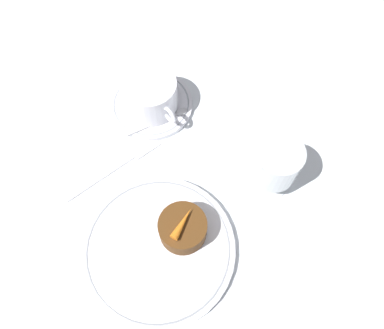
{
  "coord_description": "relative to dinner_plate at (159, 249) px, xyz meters",
  "views": [
    {
      "loc": [
        0.17,
        -0.09,
        0.59
      ],
      "look_at": [
        -0.04,
        0.08,
        0.04
      ],
      "focal_mm": 35.0,
      "sensor_mm": 36.0,
      "label": 1
    }
  ],
  "objects": [
    {
      "name": "ground_plane",
      "position": [
        -0.03,
        0.05,
        -0.01
      ],
      "size": [
        3.0,
        3.0,
        0.0
      ],
      "primitive_type": "plane",
      "color": "white"
    },
    {
      "name": "dinner_plate",
      "position": [
        0.0,
        0.0,
        0.0
      ],
      "size": [
        0.24,
        0.24,
        0.01
      ],
      "color": "white",
      "rests_on": "ground_plane"
    },
    {
      "name": "saucer",
      "position": [
        -0.23,
        0.15,
        -0.0
      ],
      "size": [
        0.16,
        0.16,
        0.01
      ],
      "color": "white",
      "rests_on": "ground_plane"
    },
    {
      "name": "coffee_cup",
      "position": [
        -0.23,
        0.15,
        0.04
      ],
      "size": [
        0.13,
        0.1,
        0.06
      ],
      "color": "white",
      "rests_on": "saucer"
    },
    {
      "name": "spoon",
      "position": [
        -0.19,
        0.15,
        0.0
      ],
      "size": [
        0.03,
        0.12,
        0.0
      ],
      "color": "silver",
      "rests_on": "saucer"
    },
    {
      "name": "wine_glass",
      "position": [
        0.02,
        0.22,
        0.06
      ],
      "size": [
        0.08,
        0.08,
        0.11
      ],
      "color": "silver",
      "rests_on": "ground_plane"
    },
    {
      "name": "fork",
      "position": [
        -0.16,
        0.04,
        -0.01
      ],
      "size": [
        0.02,
        0.19,
        0.01
      ],
      "color": "silver",
      "rests_on": "ground_plane"
    },
    {
      "name": "dessert_cake",
      "position": [
        0.0,
        0.04,
        0.03
      ],
      "size": [
        0.07,
        0.07,
        0.04
      ],
      "color": "#563314",
      "rests_on": "dinner_plate"
    },
    {
      "name": "carrot_garnish",
      "position": [
        0.0,
        0.04,
        0.05
      ],
      "size": [
        0.03,
        0.05,
        0.01
      ],
      "color": "orange",
      "rests_on": "dessert_cake"
    }
  ]
}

